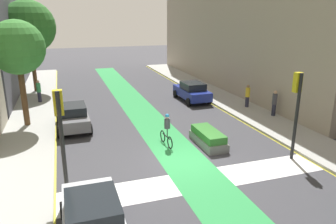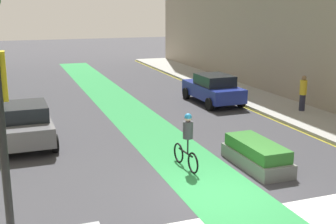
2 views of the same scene
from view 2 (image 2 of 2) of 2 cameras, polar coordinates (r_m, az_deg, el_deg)
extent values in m
plane|color=#38383D|center=(12.44, 6.83, -10.65)|extent=(120.00, 120.00, 0.00)
cube|color=#2D8C47|center=(12.48, 7.15, -10.57)|extent=(2.40, 60.00, 0.01)
cylinder|color=black|center=(9.07, -20.63, -6.31)|extent=(0.16, 0.16, 4.30)
cube|color=slate|center=(17.40, -18.18, -1.76)|extent=(1.87, 4.23, 0.70)
cube|color=black|center=(17.05, -18.30, 0.09)|extent=(1.63, 2.03, 0.55)
cylinder|color=black|center=(18.90, -21.06, -1.89)|extent=(0.23, 0.64, 0.64)
cylinder|color=black|center=(18.96, -15.63, -1.42)|extent=(0.23, 0.64, 0.64)
cylinder|color=black|center=(16.08, -21.01, -4.56)|extent=(0.23, 0.64, 0.64)
cylinder|color=black|center=(16.14, -14.61, -4.00)|extent=(0.23, 0.64, 0.64)
cube|color=navy|center=(23.49, 5.87, 2.78)|extent=(1.89, 4.24, 0.70)
cube|color=black|center=(23.20, 6.13, 4.20)|extent=(1.64, 2.03, 0.55)
cylinder|color=black|center=(24.48, 2.42, 2.45)|extent=(0.23, 0.64, 0.64)
cylinder|color=black|center=(25.24, 6.17, 2.73)|extent=(0.23, 0.64, 0.64)
cylinder|color=black|center=(21.88, 5.48, 1.03)|extent=(0.23, 0.64, 0.64)
cylinder|color=black|center=(22.73, 9.55, 1.38)|extent=(0.23, 0.64, 0.64)
torus|color=black|center=(14.58, 1.40, -5.38)|extent=(0.11, 0.68, 0.68)
torus|color=black|center=(13.70, 3.30, -6.69)|extent=(0.11, 0.68, 0.68)
cylinder|color=black|center=(14.08, 2.32, -5.33)|extent=(0.13, 0.95, 0.06)
cylinder|color=black|center=(13.86, 2.61, -4.46)|extent=(0.05, 0.05, 0.50)
cylinder|color=#3F3F47|center=(13.71, 2.63, -2.37)|extent=(0.32, 0.32, 0.55)
sphere|color=beige|center=(13.61, 2.65, -0.82)|extent=(0.22, 0.22, 0.22)
sphere|color=#268CCC|center=(13.60, 2.65, -0.65)|extent=(0.23, 0.23, 0.23)
cylinder|color=#262638|center=(22.07, 17.19, 1.19)|extent=(0.28, 0.28, 0.79)
cylinder|color=gold|center=(21.93, 17.33, 3.10)|extent=(0.34, 0.34, 0.70)
sphere|color=#8C6647|center=(21.85, 17.42, 4.30)|extent=(0.23, 0.23, 0.23)
cube|color=slate|center=(14.55, 11.50, -6.19)|extent=(1.14, 2.81, 0.45)
cube|color=#33722D|center=(14.41, 11.58, -4.60)|extent=(1.02, 2.53, 0.40)
camera|label=1|loc=(3.70, 161.94, 15.91)|focal=34.03mm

